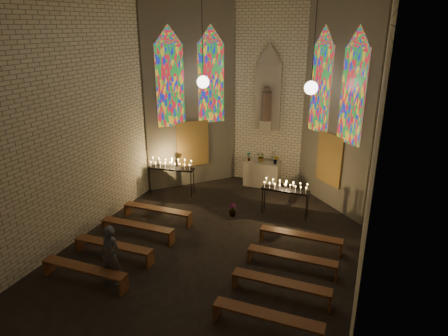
{
  "coord_description": "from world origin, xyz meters",
  "views": [
    {
      "loc": [
        3.95,
        -8.98,
        6.14
      ],
      "look_at": [
        -0.0,
        1.24,
        2.17
      ],
      "focal_mm": 32.0,
      "sensor_mm": 36.0,
      "label": 1
    }
  ],
  "objects_px": {
    "aisle_flower_pot": "(232,210)",
    "altar": "(262,174)",
    "votive_stand_left": "(171,166)",
    "visitor": "(111,255)",
    "votive_stand_right": "(286,188)"
  },
  "relations": [
    {
      "from": "votive_stand_left",
      "to": "votive_stand_right",
      "type": "height_order",
      "value": "votive_stand_left"
    },
    {
      "from": "altar",
      "to": "aisle_flower_pot",
      "type": "bearing_deg",
      "value": -93.46
    },
    {
      "from": "aisle_flower_pot",
      "to": "votive_stand_right",
      "type": "height_order",
      "value": "votive_stand_right"
    },
    {
      "from": "visitor",
      "to": "altar",
      "type": "bearing_deg",
      "value": 81.59
    },
    {
      "from": "altar",
      "to": "visitor",
      "type": "height_order",
      "value": "visitor"
    },
    {
      "from": "altar",
      "to": "visitor",
      "type": "distance_m",
      "value": 7.71
    },
    {
      "from": "aisle_flower_pot",
      "to": "votive_stand_right",
      "type": "relative_size",
      "value": 0.28
    },
    {
      "from": "votive_stand_left",
      "to": "aisle_flower_pot",
      "type": "bearing_deg",
      "value": -26.76
    },
    {
      "from": "aisle_flower_pot",
      "to": "votive_stand_left",
      "type": "bearing_deg",
      "value": 160.77
    },
    {
      "from": "altar",
      "to": "visitor",
      "type": "xyz_separation_m",
      "value": [
        -1.72,
        -7.51,
        0.27
      ]
    },
    {
      "from": "altar",
      "to": "votive_stand_right",
      "type": "height_order",
      "value": "votive_stand_right"
    },
    {
      "from": "aisle_flower_pot",
      "to": "visitor",
      "type": "height_order",
      "value": "visitor"
    },
    {
      "from": "aisle_flower_pot",
      "to": "altar",
      "type": "bearing_deg",
      "value": 86.54
    },
    {
      "from": "visitor",
      "to": "votive_stand_right",
      "type": "bearing_deg",
      "value": 63.36
    },
    {
      "from": "votive_stand_left",
      "to": "visitor",
      "type": "bearing_deg",
      "value": -84.51
    }
  ]
}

